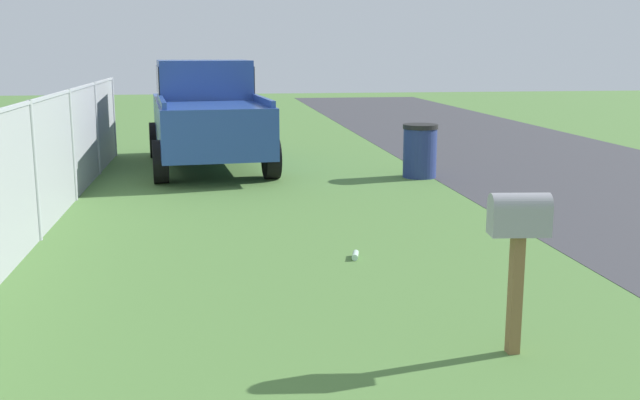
% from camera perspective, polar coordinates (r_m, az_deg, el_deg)
% --- Properties ---
extents(mailbox, '(0.25, 0.46, 1.26)m').
position_cam_1_polar(mailbox, '(5.74, 14.99, -2.06)').
color(mailbox, brown).
rests_on(mailbox, ground).
extents(pickup_truck, '(5.13, 2.59, 2.09)m').
position_cam_1_polar(pickup_truck, '(15.05, -8.70, 6.77)').
color(pickup_truck, '#284793').
rests_on(pickup_truck, ground).
extents(trash_bin, '(0.64, 0.64, 0.97)m').
position_cam_1_polar(trash_bin, '(13.70, 7.67, 3.77)').
color(trash_bin, navy).
rests_on(trash_bin, ground).
extents(fence_section, '(15.05, 0.07, 1.71)m').
position_cam_1_polar(fence_section, '(9.60, -21.06, 2.47)').
color(fence_section, '#9EA3A8').
rests_on(fence_section, ground).
extents(litter_bottle_by_mailbox, '(0.23, 0.12, 0.07)m').
position_cam_1_polar(litter_bottle_by_mailbox, '(8.36, 2.72, -4.25)').
color(litter_bottle_by_mailbox, '#B2D8BF').
rests_on(litter_bottle_by_mailbox, ground).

